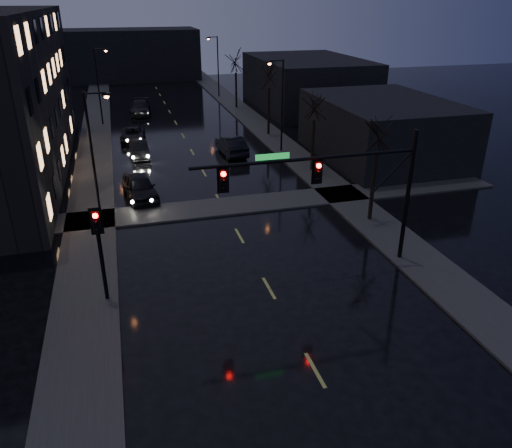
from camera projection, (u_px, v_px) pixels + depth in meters
ground at (337, 409)px, 16.99m from camera, size 160.00×160.00×0.00m
sidewalk_left at (95, 149)px, 45.59m from camera, size 3.00×140.00×0.12m
sidewalk_right at (272, 137)px, 49.71m from camera, size 3.00×140.00×0.12m
sidewalk_cross at (223, 207)px, 33.19m from camera, size 40.00×3.00×0.12m
commercial_right_near at (382, 129)px, 42.51m from camera, size 10.00×14.00×5.00m
commercial_right_far at (307, 83)px, 61.95m from camera, size 12.00×18.00×6.00m
far_block at (131, 55)px, 82.99m from camera, size 22.00×10.00×8.00m
signal_mast at (341, 179)px, 23.79m from camera, size 11.11×0.41×7.00m
signal_pole_left at (99, 242)px, 21.81m from camera, size 0.35×0.41×4.53m
tree_near at (379, 122)px, 28.72m from camera, size 3.52×3.52×8.08m
tree_mid_a at (315, 98)px, 37.65m from camera, size 3.30×3.30×7.58m
tree_mid_b at (269, 67)px, 47.85m from camera, size 3.74×3.74×8.59m
tree_far at (236, 58)px, 60.35m from camera, size 3.43×3.43×7.88m
streetlight_l_near at (95, 148)px, 28.95m from camera, size 1.53×0.28×8.00m
streetlight_l_far at (100, 80)px, 52.63m from camera, size 1.53×0.28×8.00m
streetlight_r_mid at (280, 98)px, 43.15m from camera, size 1.53×0.28×8.00m
streetlight_r_far at (216, 61)px, 67.70m from camera, size 1.53×0.28×8.00m
oncoming_car_a at (140, 187)px, 34.36m from camera, size 2.57×5.11×1.67m
oncoming_car_b at (139, 149)px, 43.37m from camera, size 1.71×4.30×1.39m
oncoming_car_c at (133, 134)px, 48.24m from camera, size 2.66×4.91×1.31m
oncoming_car_d at (140, 108)px, 59.11m from camera, size 2.86×5.77×1.61m
lead_car at (231, 145)px, 43.99m from camera, size 2.10×5.11×1.65m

